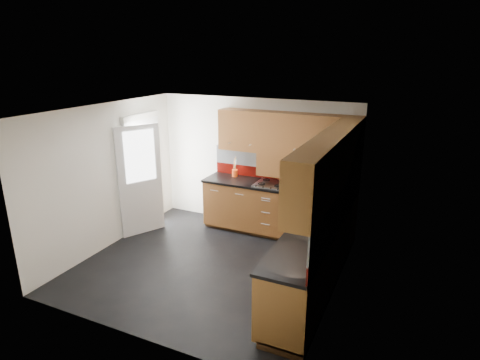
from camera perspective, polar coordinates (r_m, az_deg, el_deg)
The scene contains 14 objects.
room at distance 5.80m, azimuth -4.62°, elevation 0.98°, with size 4.00×3.80×2.64m.
base_cabinets at distance 6.40m, azimuth 7.25°, elevation -7.63°, with size 2.70×3.20×0.95m.
countertop at distance 6.21m, azimuth 7.27°, elevation -3.63°, with size 2.72×3.22×0.04m.
backsplash at distance 6.26m, azimuth 9.94°, elevation -0.76°, with size 2.70×3.20×0.54m.
upper_cabinets at distance 5.96m, azimuth 9.45°, elevation 4.63°, with size 2.50×3.20×0.72m.
extractor_hood at distance 7.12m, azimuth 5.05°, elevation 2.28°, with size 0.60×0.33×0.40m, color #5D2E14.
glass_cabinet at distance 6.13m, azimuth 14.53°, elevation 4.91°, with size 0.32×0.80×0.66m.
back_door at distance 7.49m, azimuth -13.67°, elevation 0.66°, with size 0.42×1.19×2.04m.
gas_hob at distance 7.06m, azimuth 4.52°, elevation -0.59°, with size 0.58×0.51×0.05m.
utensil_pot at distance 7.50m, azimuth -0.74°, elevation 1.17°, with size 0.11×0.11×0.38m.
toaster at distance 6.83m, azimuth 13.57°, elevation -0.91°, with size 0.32×0.24×0.21m.
food_processor at distance 6.29m, azimuth 12.94°, elevation -2.26°, with size 0.16×0.16×0.27m.
paper_towel at distance 5.32m, azimuth 11.40°, elevation -5.87°, with size 0.12×0.12×0.25m, color white.
orange_cloth at distance 6.43m, azimuth 12.50°, elevation -2.90°, with size 0.14×0.12×0.02m, color orange.
Camera 1 is at (2.74, -4.83, 3.16)m, focal length 30.00 mm.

